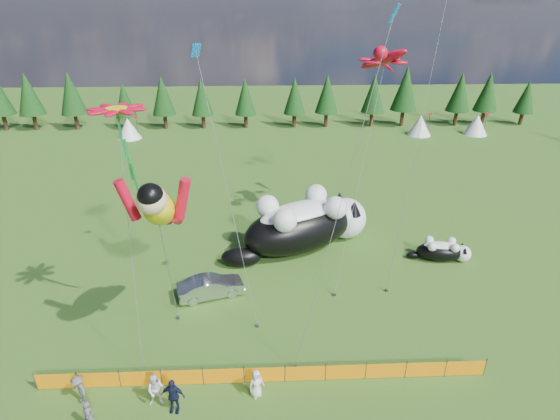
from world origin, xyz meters
The scene contains 17 objects.
ground centered at (0.00, 0.00, 0.00)m, with size 160.00×160.00×0.00m, color #14370A.
safety_fence centered at (0.00, -3.00, 0.50)m, with size 22.06×0.06×1.10m.
tree_line centered at (0.00, 45.00, 4.00)m, with size 90.00×4.00×8.00m, color black, non-canonical shape.
festival_tents centered at (11.00, 40.00, 1.40)m, with size 50.00×3.20×2.80m, color white, non-canonical shape.
cat_large centered at (3.22, 9.96, 2.06)m, with size 11.24×7.77×4.35m.
cat_small centered at (12.98, 7.78, 0.77)m, with size 4.50×2.05×1.63m.
car centered at (-3.32, 4.15, 0.69)m, with size 1.45×4.17×1.37m, color silver.
spectator_a centered at (-7.65, -5.26, 0.77)m, with size 0.57×0.37×1.55m, color #55555A.
spectator_b centered at (-4.99, -4.05, 0.88)m, with size 0.85×0.50×1.75m, color silver.
spectator_c centered at (-4.15, -4.47, 0.93)m, with size 1.09×0.56×1.87m, color #131834.
spectator_d centered at (-8.60, -3.79, 0.77)m, with size 0.99×0.51×1.54m, color #55555A.
spectator_e centered at (-0.39, -3.77, 0.77)m, with size 0.75×0.49×1.54m, color silver.
superhero_kite centered at (-4.67, -0.43, 8.38)m, with size 5.39×5.74×10.79m.
gecko_kite centered at (8.67, 13.10, 13.28)m, with size 7.20×12.90×16.60m.
flower_kite centered at (-6.28, 0.71, 12.55)m, with size 3.36×4.75×12.94m.
diamond_kite_a centered at (-3.16, 5.42, 13.93)m, with size 3.46×5.05×15.75m.
diamond_kite_c centered at (5.15, -0.37, 15.73)m, with size 4.15×2.47×17.45m.
Camera 1 is at (0.10, -18.75, 17.05)m, focal length 28.00 mm.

